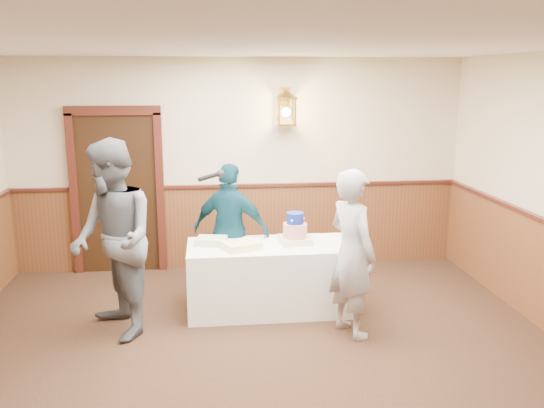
{
  "coord_description": "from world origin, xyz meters",
  "views": [
    {
      "loc": [
        -0.42,
        -4.11,
        2.54
      ],
      "look_at": [
        0.24,
        1.7,
        1.25
      ],
      "focal_mm": 38.0,
      "sensor_mm": 36.0,
      "label": 1
    }
  ],
  "objects_px": {
    "tiered_cake": "(295,231)",
    "sheet_cake_yellow": "(241,245)",
    "display_table": "(270,277)",
    "sheet_cake_green": "(211,241)",
    "assistant_p": "(231,231)",
    "interviewer": "(113,240)",
    "baker": "(352,253)"
  },
  "relations": [
    {
      "from": "display_table",
      "to": "sheet_cake_yellow",
      "type": "xyz_separation_m",
      "value": [
        -0.32,
        -0.12,
        0.41
      ]
    },
    {
      "from": "display_table",
      "to": "sheet_cake_yellow",
      "type": "relative_size",
      "value": 4.81
    },
    {
      "from": "interviewer",
      "to": "assistant_p",
      "type": "relative_size",
      "value": 1.25
    },
    {
      "from": "sheet_cake_yellow",
      "to": "sheet_cake_green",
      "type": "bearing_deg",
      "value": 146.0
    },
    {
      "from": "baker",
      "to": "interviewer",
      "type": "bearing_deg",
      "value": 59.6
    },
    {
      "from": "interviewer",
      "to": "display_table",
      "type": "bearing_deg",
      "value": 79.84
    },
    {
      "from": "display_table",
      "to": "baker",
      "type": "xyz_separation_m",
      "value": [
        0.74,
        -0.7,
        0.47
      ]
    },
    {
      "from": "sheet_cake_green",
      "to": "assistant_p",
      "type": "relative_size",
      "value": 0.2
    },
    {
      "from": "baker",
      "to": "assistant_p",
      "type": "bearing_deg",
      "value": 19.82
    },
    {
      "from": "tiered_cake",
      "to": "interviewer",
      "type": "distance_m",
      "value": 1.95
    },
    {
      "from": "tiered_cake",
      "to": "baker",
      "type": "xyz_separation_m",
      "value": [
        0.46,
        -0.75,
        -0.04
      ]
    },
    {
      "from": "tiered_cake",
      "to": "baker",
      "type": "relative_size",
      "value": 0.21
    },
    {
      "from": "interviewer",
      "to": "assistant_p",
      "type": "height_order",
      "value": "interviewer"
    },
    {
      "from": "baker",
      "to": "sheet_cake_green",
      "type": "bearing_deg",
      "value": 35.39
    },
    {
      "from": "display_table",
      "to": "baker",
      "type": "distance_m",
      "value": 1.12
    },
    {
      "from": "display_table",
      "to": "interviewer",
      "type": "relative_size",
      "value": 0.91
    },
    {
      "from": "sheet_cake_yellow",
      "to": "sheet_cake_green",
      "type": "height_order",
      "value": "sheet_cake_yellow"
    },
    {
      "from": "sheet_cake_yellow",
      "to": "baker",
      "type": "relative_size",
      "value": 0.22
    },
    {
      "from": "sheet_cake_yellow",
      "to": "baker",
      "type": "xyz_separation_m",
      "value": [
        1.06,
        -0.58,
        0.06
      ]
    },
    {
      "from": "sheet_cake_green",
      "to": "baker",
      "type": "distance_m",
      "value": 1.59
    },
    {
      "from": "tiered_cake",
      "to": "assistant_p",
      "type": "height_order",
      "value": "assistant_p"
    },
    {
      "from": "sheet_cake_yellow",
      "to": "assistant_p",
      "type": "distance_m",
      "value": 0.59
    },
    {
      "from": "display_table",
      "to": "baker",
      "type": "height_order",
      "value": "baker"
    },
    {
      "from": "assistant_p",
      "to": "tiered_cake",
      "type": "bearing_deg",
      "value": 172.72
    },
    {
      "from": "interviewer",
      "to": "baker",
      "type": "height_order",
      "value": "interviewer"
    },
    {
      "from": "display_table",
      "to": "sheet_cake_yellow",
      "type": "bearing_deg",
      "value": -159.04
    },
    {
      "from": "sheet_cake_yellow",
      "to": "interviewer",
      "type": "height_order",
      "value": "interviewer"
    },
    {
      "from": "display_table",
      "to": "sheet_cake_green",
      "type": "distance_m",
      "value": 0.76
    },
    {
      "from": "tiered_cake",
      "to": "assistant_p",
      "type": "relative_size",
      "value": 0.23
    },
    {
      "from": "tiered_cake",
      "to": "sheet_cake_yellow",
      "type": "xyz_separation_m",
      "value": [
        -0.6,
        -0.16,
        -0.1
      ]
    },
    {
      "from": "assistant_p",
      "to": "display_table",
      "type": "bearing_deg",
      "value": 155.54
    },
    {
      "from": "interviewer",
      "to": "sheet_cake_yellow",
      "type": "bearing_deg",
      "value": 78.61
    }
  ]
}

